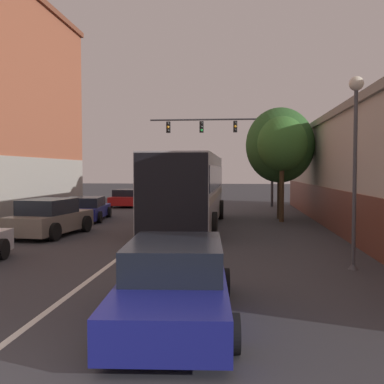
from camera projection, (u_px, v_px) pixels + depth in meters
The scene contains 10 objects.
lane_center_line at pixel (161, 226), 20.49m from camera, with size 0.14×43.94×0.01m.
bus at pixel (189, 187), 20.41m from camera, with size 2.97×10.77×3.23m.
hatchback_foreground at pixel (174, 282), 7.83m from camera, with size 2.28×4.77×1.32m.
parked_car_left_near at pixel (50, 218), 17.64m from camera, with size 2.38×4.26×1.45m.
parked_car_left_mid at pixel (128, 198), 31.95m from camera, with size 2.19×4.19×1.21m.
parked_car_left_far at pixel (86, 209), 23.08m from camera, with size 2.47×4.49×1.20m.
traffic_signal_gantry at pixel (231, 138), 31.84m from camera, with size 8.81×0.36×6.48m.
street_lamp at pixel (355, 147), 11.50m from camera, with size 0.37×0.37×4.97m.
street_tree_near at pixel (280, 145), 23.61m from camera, with size 3.58×3.22×5.86m.
street_tree_far at pixel (282, 144), 22.17m from camera, with size 2.45×2.21×5.24m.
Camera 1 is at (3.43, -4.18, 2.58)m, focal length 42.00 mm.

